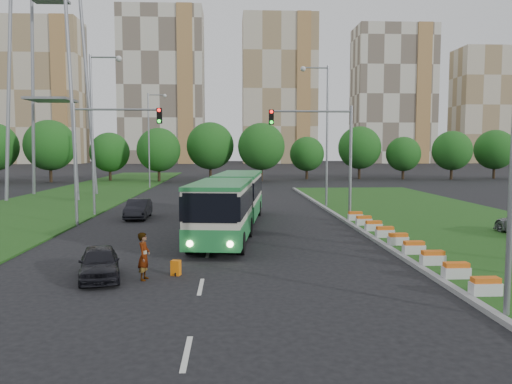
{
  "coord_description": "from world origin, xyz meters",
  "views": [
    {
      "loc": [
        -1.89,
        -24.06,
        5.08
      ],
      "look_at": [
        -0.43,
        4.25,
        2.6
      ],
      "focal_mm": 35.0,
      "sensor_mm": 36.0,
      "label": 1
    }
  ],
  "objects": [
    {
      "name": "lane_markings",
      "position": [
        -3.0,
        20.0,
        0.0
      ],
      "size": [
        0.2,
        100.0,
        0.01
      ],
      "primitive_type": null,
      "color": "silver",
      "rests_on": "ground"
    },
    {
      "name": "ground",
      "position": [
        0.0,
        0.0,
        0.0
      ],
      "size": [
        360.0,
        360.0,
        0.0
      ],
      "primitive_type": "plane",
      "color": "black",
      "rests_on": "ground"
    },
    {
      "name": "apartment_tower_east",
      "position": [
        55.0,
        150.0,
        23.5
      ],
      "size": [
        27.0,
        15.0,
        47.0
      ],
      "primitive_type": "cube",
      "color": "beige",
      "rests_on": "ground"
    },
    {
      "name": "flower_planters",
      "position": [
        6.7,
        0.8,
        0.45
      ],
      "size": [
        1.1,
        18.1,
        0.6
      ],
      "primitive_type": null,
      "color": "silver",
      "rests_on": "grass_median"
    },
    {
      "name": "midrise_east",
      "position": [
        90.0,
        150.0,
        20.0
      ],
      "size": [
        24.0,
        14.0,
        40.0
      ],
      "primitive_type": "cube",
      "color": "#BCB197",
      "rests_on": "ground"
    },
    {
      "name": "traffic_mast_left",
      "position": [
        -10.38,
        9.0,
        5.35
      ],
      "size": [
        5.76,
        0.32,
        8.0
      ],
      "color": "gray",
      "rests_on": "ground"
    },
    {
      "name": "grass_median",
      "position": [
        13.0,
        8.0,
        0.07
      ],
      "size": [
        14.0,
        60.0,
        0.15
      ],
      "primitive_type": "cube",
      "color": "#204F16",
      "rests_on": "ground"
    },
    {
      "name": "apartment_tower_west",
      "position": [
        -65.0,
        150.0,
        24.0
      ],
      "size": [
        26.0,
        15.0,
        48.0
      ],
      "primitive_type": "cube",
      "color": "#BCB197",
      "rests_on": "ground"
    },
    {
      "name": "median_kerb",
      "position": [
        6.05,
        8.0,
        0.09
      ],
      "size": [
        0.3,
        60.0,
        0.18
      ],
      "primitive_type": "cube",
      "color": "gray",
      "rests_on": "ground"
    },
    {
      "name": "shopping_trolley",
      "position": [
        -4.09,
        -4.27,
        0.3
      ],
      "size": [
        0.35,
        0.37,
        0.61
      ],
      "rotation": [
        0.0,
        0.0,
        -0.25
      ],
      "color": "orange",
      "rests_on": "ground"
    },
    {
      "name": "car_left_near",
      "position": [
        -7.03,
        -4.61,
        0.63
      ],
      "size": [
        2.35,
        3.97,
        1.27
      ],
      "primitive_type": "imported",
      "rotation": [
        0.0,
        0.0,
        0.24
      ],
      "color": "black",
      "rests_on": "ground"
    },
    {
      "name": "apartment_tower_cwest",
      "position": [
        -25.0,
        150.0,
        26.0
      ],
      "size": [
        28.0,
        15.0,
        52.0
      ],
      "primitive_type": "cube",
      "color": "beige",
      "rests_on": "ground"
    },
    {
      "name": "traffic_mast_median",
      "position": [
        4.78,
        10.0,
        5.35
      ],
      "size": [
        5.76,
        0.32,
        8.0
      ],
      "color": "gray",
      "rests_on": "ground"
    },
    {
      "name": "apartment_tower_ceast",
      "position": [
        15.0,
        150.0,
        25.0
      ],
      "size": [
        25.0,
        15.0,
        50.0
      ],
      "primitive_type": "cube",
      "color": "#BCB197",
      "rests_on": "ground"
    },
    {
      "name": "car_left_far",
      "position": [
        -8.6,
        12.31,
        0.7
      ],
      "size": [
        1.55,
        4.27,
        1.4
      ],
      "primitive_type": "imported",
      "rotation": [
        0.0,
        0.0,
        0.02
      ],
      "color": "black",
      "rests_on": "ground"
    },
    {
      "name": "left_verge",
      "position": [
        -18.0,
        25.0,
        0.05
      ],
      "size": [
        12.0,
        110.0,
        0.1
      ],
      "primitive_type": "cube",
      "color": "#204F16",
      "rests_on": "ground"
    },
    {
      "name": "pedestrian",
      "position": [
        -5.24,
        -4.91,
        0.93
      ],
      "size": [
        0.52,
        0.73,
        1.86
      ],
      "primitive_type": "imported",
      "rotation": [
        0.0,
        0.0,
        1.45
      ],
      "color": "gray",
      "rests_on": "ground"
    },
    {
      "name": "tree_line",
      "position": [
        10.0,
        55.0,
        4.5
      ],
      "size": [
        120.0,
        8.0,
        9.0
      ],
      "primitive_type": null,
      "color": "#154512",
      "rests_on": "ground"
    },
    {
      "name": "street_lamps",
      "position": [
        -3.0,
        10.0,
        6.0
      ],
      "size": [
        36.0,
        60.0,
        12.0
      ],
      "primitive_type": null,
      "color": "gray",
      "rests_on": "ground"
    },
    {
      "name": "articulated_bus",
      "position": [
        -1.89,
        6.86,
        1.79
      ],
      "size": [
        2.76,
        17.72,
        2.92
      ],
      "rotation": [
        0.0,
        0.0,
        -0.12
      ],
      "color": "beige",
      "rests_on": "ground"
    }
  ]
}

